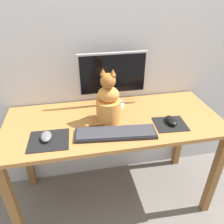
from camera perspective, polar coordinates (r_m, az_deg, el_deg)
ground_plane at (r=1.90m, az=0.42°, el=-20.84°), size 12.00×12.00×0.00m
wall_back at (r=1.51m, az=-2.02°, el=21.60°), size 7.00×0.04×2.50m
desk at (r=1.46m, az=0.51°, el=-5.55°), size 1.38×0.59×0.73m
monitor at (r=1.48m, az=0.19°, el=8.99°), size 0.46×0.17×0.38m
keyboard at (r=1.26m, az=0.96°, el=-5.52°), size 0.48×0.18×0.02m
mousepad_left at (r=1.28m, az=-16.18°, el=-7.12°), size 0.23×0.20×0.00m
mousepad_right at (r=1.40m, az=14.95°, el=-3.05°), size 0.20×0.18×0.00m
computer_mouse_left at (r=1.28m, az=-16.82°, el=-6.12°), size 0.06×0.10×0.03m
computer_mouse_right at (r=1.40m, az=15.21°, el=-2.15°), size 0.06×0.11×0.03m
cat at (r=1.33m, az=-0.96°, el=2.43°), size 0.25×0.19×0.35m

